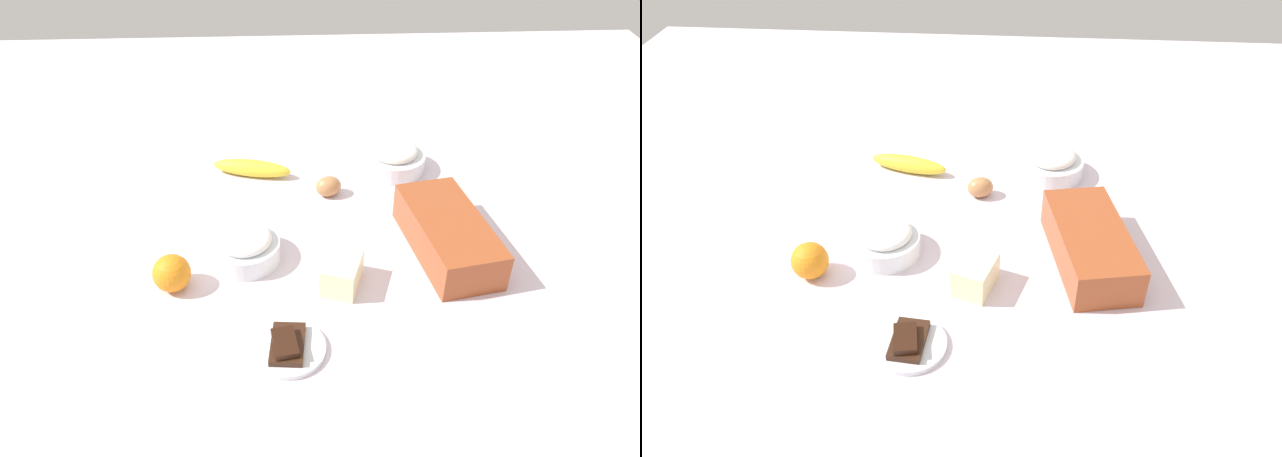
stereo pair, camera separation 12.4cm
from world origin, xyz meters
The scene contains 9 objects.
ground_plane centered at (0.00, 0.00, -0.01)m, with size 2.40×2.40×0.02m, color silver.
loaf_pan centered at (0.03, 0.25, 0.04)m, with size 0.30×0.18×0.08m.
flour_bowl centered at (-0.28, 0.19, 0.03)m, with size 0.15×0.15×0.07m.
sugar_bowl centered at (0.04, -0.15, 0.03)m, with size 0.14×0.14×0.07m.
banana centered at (-0.27, -0.15, 0.02)m, with size 0.19×0.04×0.04m, color yellow.
orange_fruit centered at (0.12, -0.28, 0.04)m, with size 0.07×0.07×0.07m, color orange.
butter_block centered at (0.13, 0.04, 0.03)m, with size 0.09×0.06×0.06m, color #F4EDB2.
egg_near_butter centered at (-0.18, 0.03, 0.02)m, with size 0.05×0.05×0.06m, color #BB7F4D.
chocolate_plate centered at (0.28, -0.07, 0.01)m, with size 0.13×0.13×0.03m.
Camera 2 is at (0.98, 0.08, 0.80)m, focal length 34.30 mm.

